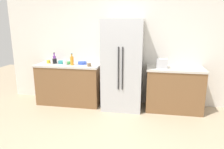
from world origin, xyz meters
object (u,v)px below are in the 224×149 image
object	(u,v)px
cup_b	(49,62)
bowl_c	(62,62)
toaster	(162,63)
cup_c	(55,61)
bottle_a	(72,61)
refrigerator	(123,65)
bowl_b	(70,63)
cup_a	(89,65)
cup_d	(65,63)
bowl_a	(82,63)
bottle_b	(54,59)

from	to	relation	value
cup_b	bowl_c	distance (m)	0.32
toaster	cup_c	size ratio (longest dim) A/B	2.07
bowl_c	toaster	bearing A→B (deg)	-2.10
bottle_a	cup_b	xyz separation A→B (m)	(-0.61, 0.11, -0.06)
refrigerator	bowl_c	world-z (taller)	refrigerator
cup_c	bowl_b	distance (m)	0.35
cup_a	bottle_a	bearing A→B (deg)	168.97
bowl_b	refrigerator	bearing A→B (deg)	-4.31
cup_d	bottle_a	bearing A→B (deg)	8.21
bowl_c	bottle_a	bearing A→B (deg)	-24.83
toaster	bowl_b	distance (m)	2.02
cup_c	bowl_a	size ratio (longest dim) A/B	0.56
cup_b	bowl_a	world-z (taller)	cup_b
bowl_c	cup_c	bearing A→B (deg)	-168.08
cup_b	toaster	bearing A→B (deg)	-1.19
refrigerator	cup_c	distance (m)	1.56
bottle_a	cup_a	bearing A→B (deg)	-11.03
bottle_b	cup_b	distance (m)	0.17
refrigerator	toaster	distance (m)	0.81
bottle_b	cup_d	world-z (taller)	bottle_b
bowl_a	bottle_a	bearing A→B (deg)	-146.68
cup_a	bowl_c	distance (m)	0.73
cup_d	bowl_a	size ratio (longest dim) A/B	0.56
toaster	cup_c	distance (m)	2.37
toaster	bowl_a	bearing A→B (deg)	177.60
bottle_b	bowl_a	size ratio (longest dim) A/B	1.18
cup_a	refrigerator	bearing A→B (deg)	9.75
cup_a	bowl_c	world-z (taller)	cup_a
bottle_a	cup_d	world-z (taller)	bottle_a
bottle_a	bowl_b	bearing A→B (deg)	127.93
bowl_a	cup_b	bearing A→B (deg)	-178.58
bottle_a	cup_c	world-z (taller)	bottle_a
cup_d	bowl_c	world-z (taller)	cup_d
cup_d	bowl_a	distance (m)	0.37
bowl_b	bowl_c	world-z (taller)	bowl_c
toaster	bottle_a	size ratio (longest dim) A/B	0.88
cup_b	bowl_b	xyz separation A→B (m)	(0.50, 0.03, -0.01)
toaster	bowl_b	world-z (taller)	toaster
cup_a	cup_c	xyz separation A→B (m)	(-0.86, 0.18, 0.02)
refrigerator	cup_b	size ratio (longest dim) A/B	22.40
cup_a	bowl_b	bearing A→B (deg)	157.55
bowl_b	cup_b	bearing A→B (deg)	-177.00
cup_d	cup_b	bearing A→B (deg)	164.38
refrigerator	bowl_c	distance (m)	1.40
bottle_b	cup_c	xyz separation A→B (m)	(0.07, -0.15, -0.03)
toaster	cup_d	size ratio (longest dim) A/B	2.09
refrigerator	bottle_b	world-z (taller)	refrigerator
bowl_c	bottle_b	bearing A→B (deg)	153.79
cup_d	bowl_a	bearing A→B (deg)	23.28
bowl_a	toaster	bearing A→B (deg)	-2.40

